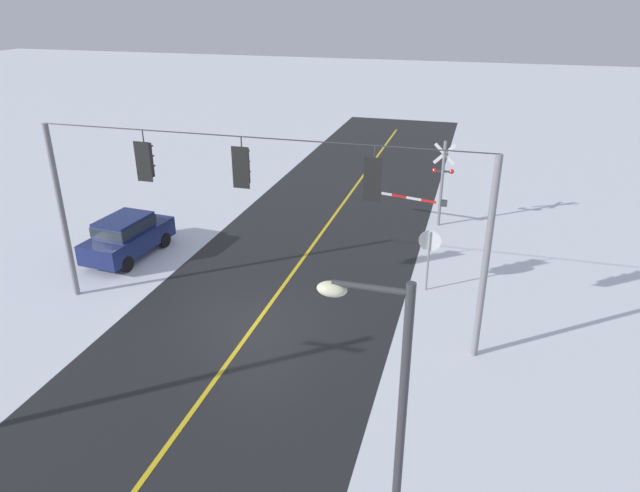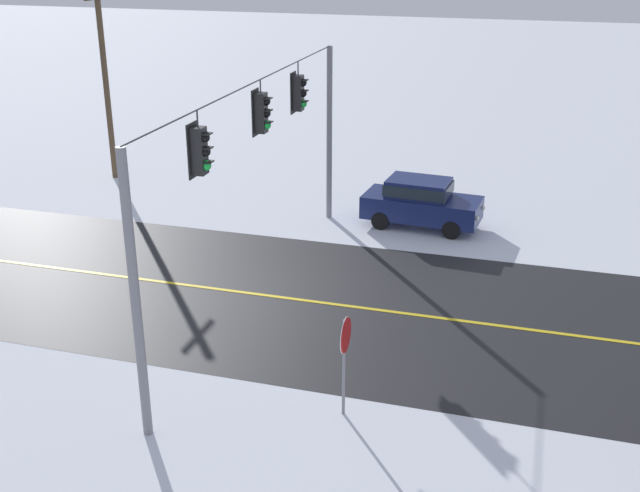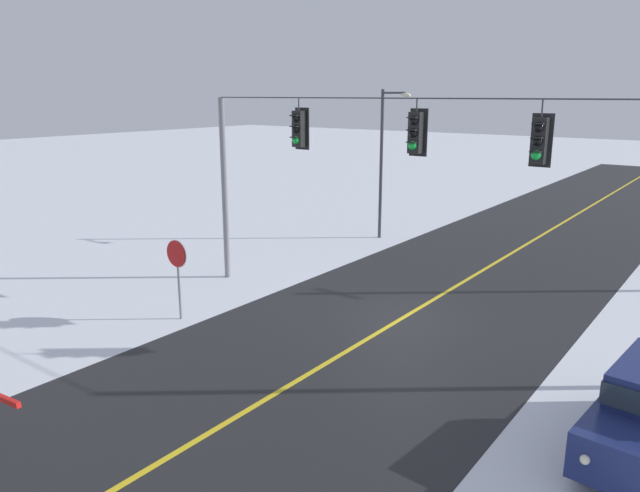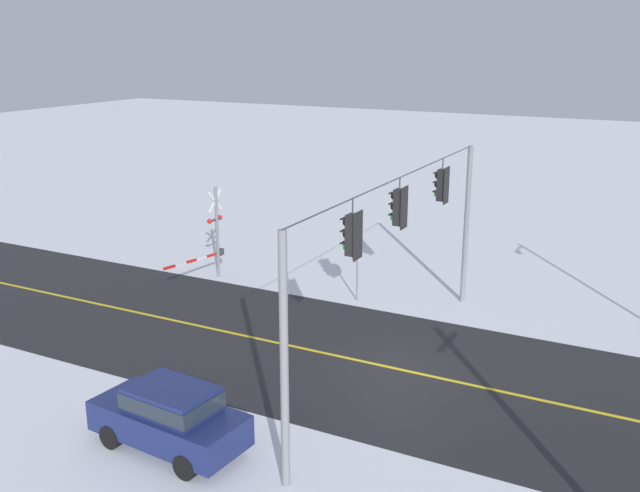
# 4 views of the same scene
# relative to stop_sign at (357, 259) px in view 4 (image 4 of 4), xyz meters

# --- Properties ---
(ground_plane) EXTENTS (160.00, 160.00, 0.00)m
(ground_plane) POSITION_rel_stop_sign_xyz_m (5.15, 3.79, -1.71)
(ground_plane) COLOR silver
(road_asphalt) EXTENTS (9.00, 80.00, 0.01)m
(road_asphalt) POSITION_rel_stop_sign_xyz_m (5.15, 9.79, -1.71)
(road_asphalt) COLOR black
(road_asphalt) RESTS_ON ground
(lane_centre_line) EXTENTS (0.14, 72.00, 0.01)m
(lane_centre_line) POSITION_rel_stop_sign_xyz_m (5.15, 9.79, -1.70)
(lane_centre_line) COLOR gold
(lane_centre_line) RESTS_ON ground
(signal_span) EXTENTS (14.20, 0.47, 6.22)m
(signal_span) POSITION_rel_stop_sign_xyz_m (5.14, 3.78, 2.52)
(signal_span) COLOR gray
(signal_span) RESTS_ON ground
(stop_sign) EXTENTS (0.80, 0.09, 2.35)m
(stop_sign) POSITION_rel_stop_sign_xyz_m (0.00, 0.00, 0.00)
(stop_sign) COLOR gray
(stop_sign) RESTS_ON ground
(railroad_crossing) EXTENTS (4.14, 0.31, 4.00)m
(railroad_crossing) POSITION_rel_stop_sign_xyz_m (0.46, -6.60, 0.28)
(railroad_crossing) COLOR gray
(railroad_crossing) RESTS_ON ground
(parked_car_navy) EXTENTS (2.10, 4.31, 1.74)m
(parked_car_navy) POSITION_rel_stop_sign_xyz_m (12.13, 0.41, -0.76)
(parked_car_navy) COLOR navy
(parked_car_navy) RESTS_ON ground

